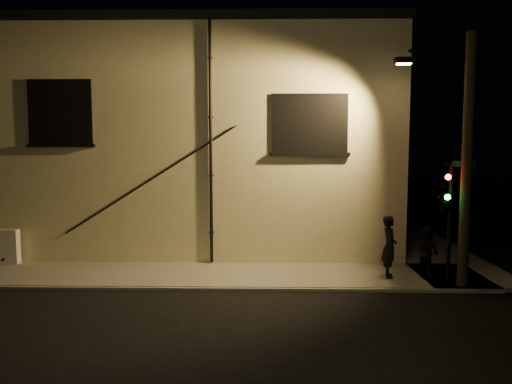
{
  "coord_description": "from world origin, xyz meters",
  "views": [
    {
      "loc": [
        0.13,
        -14.25,
        4.27
      ],
      "look_at": [
        -0.22,
        1.8,
        2.74
      ],
      "focal_mm": 35.0,
      "sensor_mm": 36.0,
      "label": 1
    }
  ],
  "objects_px": {
    "pedestrian_b": "(427,252)",
    "traffic_signal": "(445,201)",
    "streetlamp_pole": "(463,156)",
    "pedestrian_a": "(389,246)"
  },
  "relations": [
    {
      "from": "streetlamp_pole",
      "to": "pedestrian_a",
      "type": "bearing_deg",
      "value": 154.58
    },
    {
      "from": "pedestrian_b",
      "to": "streetlamp_pole",
      "type": "height_order",
      "value": "streetlamp_pole"
    },
    {
      "from": "pedestrian_a",
      "to": "traffic_signal",
      "type": "relative_size",
      "value": 0.53
    },
    {
      "from": "traffic_signal",
      "to": "streetlamp_pole",
      "type": "relative_size",
      "value": 0.49
    },
    {
      "from": "pedestrian_b",
      "to": "traffic_signal",
      "type": "relative_size",
      "value": 0.44
    },
    {
      "from": "pedestrian_b",
      "to": "streetlamp_pole",
      "type": "xyz_separation_m",
      "value": [
        0.66,
        -0.87,
        3.01
      ]
    },
    {
      "from": "pedestrian_b",
      "to": "streetlamp_pole",
      "type": "relative_size",
      "value": 0.22
    },
    {
      "from": "traffic_signal",
      "to": "streetlamp_pole",
      "type": "bearing_deg",
      "value": -24.92
    },
    {
      "from": "pedestrian_a",
      "to": "streetlamp_pole",
      "type": "relative_size",
      "value": 0.26
    },
    {
      "from": "pedestrian_a",
      "to": "pedestrian_b",
      "type": "bearing_deg",
      "value": -84.04
    }
  ]
}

